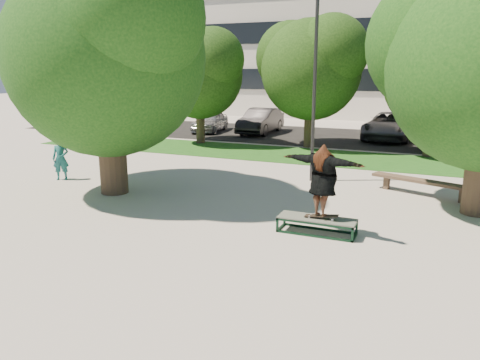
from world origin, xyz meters
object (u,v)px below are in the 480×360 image
at_px(bystander, 61,158).
at_px(car_silver_b, 437,134).
at_px(car_dark, 261,121).
at_px(grind_box, 317,226).
at_px(tree_left, 105,46).
at_px(car_grey, 389,126).
at_px(car_silver_a, 210,121).
at_px(bench, 423,182).
at_px(lamppost, 314,88).

height_order(bystander, car_silver_b, bystander).
bearing_deg(car_dark, grind_box, -65.89).
relative_size(bystander, car_silver_b, 0.34).
distance_m(tree_left, grind_box, 8.10).
bearing_deg(car_grey, car_silver_a, -172.50).
height_order(car_dark, car_silver_b, car_dark).
bearing_deg(car_grey, car_silver_b, -35.69).
distance_m(bench, car_silver_a, 16.77).
height_order(lamppost, car_grey, lamppost).
bearing_deg(tree_left, bystander, 167.26).
bearing_deg(bystander, car_silver_b, 18.52).
distance_m(tree_left, bystander, 4.60).
relative_size(car_grey, car_silver_b, 1.17).
bearing_deg(car_dark, car_silver_a, -171.76).
height_order(car_dark, car_grey, car_dark).
height_order(car_grey, car_silver_b, car_grey).
height_order(grind_box, car_dark, car_dark).
height_order(bystander, car_silver_a, bystander).
height_order(bench, car_grey, car_grey).
xyz_separation_m(grind_box, car_grey, (-0.15, 16.50, 0.54)).
distance_m(bystander, bench, 11.93).
bearing_deg(lamppost, bystander, -157.63).
distance_m(tree_left, car_dark, 15.20).
height_order(lamppost, car_silver_a, lamppost).
relative_size(tree_left, car_silver_b, 1.59).
relative_size(car_silver_a, car_grey, 0.73).
relative_size(bystander, car_grey, 0.29).
height_order(car_silver_a, car_dark, car_dark).
xyz_separation_m(lamppost, bench, (3.61, -0.58, -2.74)).
distance_m(bench, car_silver_b, 10.03).
distance_m(grind_box, bench, 5.06).
bearing_deg(car_grey, grind_box, -87.51).
bearing_deg(car_dark, car_grey, 2.92).
height_order(car_silver_a, car_silver_b, car_silver_b).
height_order(tree_left, grind_box, tree_left).
relative_size(grind_box, car_silver_a, 0.47).
distance_m(bench, car_dark, 14.92).
bearing_deg(car_silver_b, grind_box, -108.98).
height_order(tree_left, car_grey, tree_left).
relative_size(car_dark, car_silver_b, 1.00).
height_order(bystander, car_dark, bystander).
bearing_deg(car_grey, car_dark, -174.10).
height_order(lamppost, car_silver_b, lamppost).
bearing_deg(car_silver_a, bench, -49.51).
xyz_separation_m(bench, car_silver_a, (-12.75, 10.90, 0.24)).
bearing_deg(car_grey, bench, -77.29).
height_order(grind_box, car_grey, car_grey).
distance_m(grind_box, bystander, 9.70).
xyz_separation_m(grind_box, car_silver_a, (-10.64, 15.49, 0.46)).
distance_m(lamppost, car_silver_a, 14.01).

